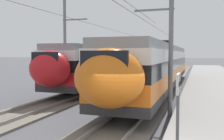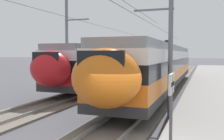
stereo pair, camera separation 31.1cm
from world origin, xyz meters
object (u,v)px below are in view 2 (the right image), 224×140
at_px(catenary_mast_mid, 168,32).
at_px(platform_sign, 171,99).
at_px(catenary_mast_far_side, 68,42).
at_px(train_near_platform, 161,65).
at_px(train_far_track, 126,62).

xyz_separation_m(catenary_mast_mid, platform_sign, (-6.91, -1.00, -2.21)).
height_order(catenary_mast_mid, catenary_mast_far_side, catenary_mast_mid).
relative_size(train_near_platform, catenary_mast_far_side, 0.63).
bearing_deg(catenary_mast_far_side, catenary_mast_mid, -121.54).
bearing_deg(train_near_platform, train_far_track, 34.23).
height_order(train_far_track, catenary_mast_far_side, catenary_mast_far_side).
xyz_separation_m(catenary_mast_far_side, platform_sign, (-12.35, -9.87, -2.10)).
bearing_deg(platform_sign, train_near_platform, 9.79).
xyz_separation_m(catenary_mast_mid, catenary_mast_far_side, (5.45, 8.87, -0.11)).
relative_size(train_far_track, catenary_mast_far_side, 0.78).
distance_m(train_far_track, platform_sign, 24.84).
bearing_deg(catenary_mast_mid, train_near_platform, 11.05).
xyz_separation_m(train_near_platform, platform_sign, (-15.40, -2.66, -0.16)).
height_order(train_far_track, catenary_mast_mid, catenary_mast_mid).
xyz_separation_m(train_far_track, platform_sign, (-23.47, -8.14, -0.16)).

